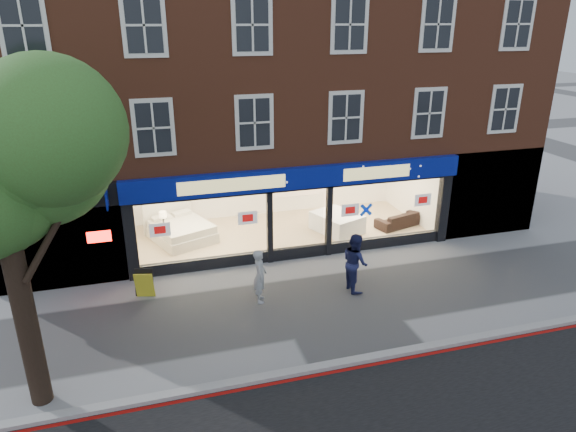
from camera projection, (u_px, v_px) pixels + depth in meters
name	position (u px, v px, depth m)	size (l,w,h in m)	color
ground	(330.00, 301.00, 15.10)	(120.00, 120.00, 0.00)	gray
kerb_line	(375.00, 364.00, 12.32)	(60.00, 0.10, 0.01)	#8C0A07
kerb_stone	(372.00, 357.00, 12.48)	(60.00, 0.25, 0.12)	gray
showroom_floor	(282.00, 233.00, 19.79)	(11.00, 4.50, 0.10)	tan
building	(269.00, 50.00, 18.91)	(19.00, 8.26, 10.30)	brown
display_bed	(180.00, 229.00, 19.00)	(2.64, 2.87, 1.32)	beige
bedside_table	(165.00, 233.00, 18.92)	(0.45, 0.45, 0.55)	brown
mattress_stack	(337.00, 222.00, 19.73)	(1.94, 2.15, 0.69)	white
sofa	(399.00, 219.00, 20.21)	(1.93, 0.76, 0.56)	black
a_board	(144.00, 284.00, 15.19)	(0.55, 0.35, 0.85)	gold
pedestrian_grey	(260.00, 276.00, 14.83)	(0.60, 0.39, 1.63)	#989A9F
pedestrian_blue	(355.00, 262.00, 15.44)	(0.88, 0.69, 1.82)	#181C45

